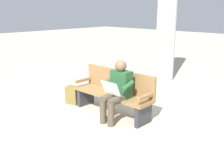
# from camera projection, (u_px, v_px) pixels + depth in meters

# --- Properties ---
(ground_plane) EXTENTS (40.00, 40.00, 0.00)m
(ground_plane) POSITION_uv_depth(u_px,v_px,m) (112.00, 114.00, 5.52)
(ground_plane) COLOR #B7AD99
(bench_near) EXTENTS (1.81, 0.50, 0.90)m
(bench_near) POSITION_uv_depth(u_px,v_px,m) (114.00, 92.00, 5.44)
(bench_near) COLOR olive
(bench_near) RESTS_ON ground
(person_seated) EXTENTS (0.57, 0.58, 1.18)m
(person_seated) POSITION_uv_depth(u_px,v_px,m) (117.00, 89.00, 5.04)
(person_seated) COLOR #23512D
(person_seated) RESTS_ON ground
(backpack) EXTENTS (0.34, 0.29, 0.41)m
(backpack) POSITION_uv_depth(u_px,v_px,m) (73.00, 95.00, 6.06)
(backpack) COLOR brown
(backpack) RESTS_ON ground
(support_pillar) EXTENTS (0.56, 0.56, 4.10)m
(support_pillar) POSITION_uv_depth(u_px,v_px,m) (167.00, 10.00, 7.62)
(support_pillar) COLOR silver
(support_pillar) RESTS_ON ground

